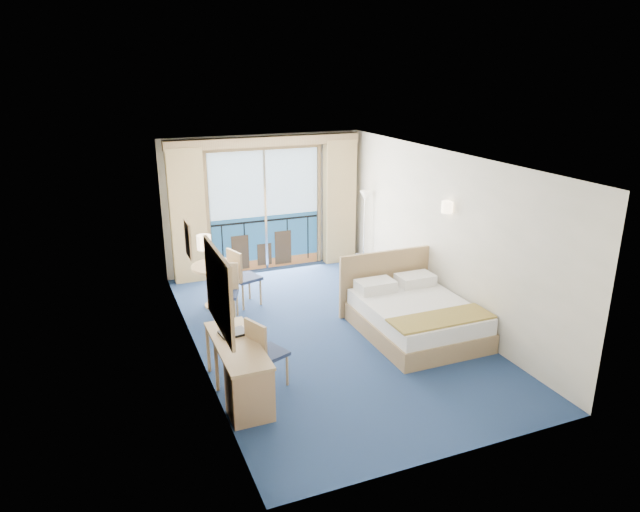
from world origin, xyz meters
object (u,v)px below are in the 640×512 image
(nightstand, at_px, (405,285))
(desk_chair, at_px, (263,350))
(armchair, at_px, (369,275))
(table_chair_b, at_px, (226,288))
(floor_lamp, at_px, (365,210))
(round_table, at_px, (216,275))
(table_chair_a, at_px, (241,274))
(bed, at_px, (414,315))
(desk, at_px, (247,382))

(nightstand, height_order, desk_chair, desk_chair)
(armchair, distance_m, table_chair_b, 2.69)
(floor_lamp, xyz_separation_m, round_table, (-3.19, -0.81, -0.65))
(table_chair_a, bearing_deg, desk_chair, 153.88)
(bed, xyz_separation_m, desk, (-2.94, -1.08, 0.09))
(desk, bearing_deg, armchair, 43.31)
(floor_lamp, distance_m, desk, 5.48)
(bed, xyz_separation_m, table_chair_b, (-2.54, 1.65, 0.22))
(bed, relative_size, desk, 1.33)
(armchair, xyz_separation_m, round_table, (-2.71, 0.38, 0.25))
(nightstand, bearing_deg, round_table, 163.06)
(floor_lamp, height_order, table_chair_b, floor_lamp)
(desk_chair, bearing_deg, round_table, -22.55)
(desk_chair, height_order, table_chair_a, table_chair_a)
(table_chair_b, bearing_deg, round_table, 114.50)
(floor_lamp, xyz_separation_m, table_chair_b, (-3.16, -1.36, -0.70))
(bed, xyz_separation_m, desk_chair, (-2.61, -0.65, 0.24))
(nightstand, height_order, floor_lamp, floor_lamp)
(bed, relative_size, armchair, 2.92)
(nightstand, distance_m, floor_lamp, 2.00)
(bed, relative_size, nightstand, 3.67)
(bed, bearing_deg, round_table, 139.53)
(round_table, bearing_deg, table_chair_a, -21.10)
(armchair, bearing_deg, nightstand, 74.63)
(desk_chair, height_order, table_chair_b, desk_chair)
(round_table, bearing_deg, desk_chair, -90.62)
(nightstand, relative_size, armchair, 0.80)
(desk, xyz_separation_m, round_table, (0.37, 3.28, 0.17))
(nightstand, height_order, desk, desk)
(nightstand, bearing_deg, desk, -146.43)
(armchair, relative_size, desk, 0.45)
(nightstand, xyz_separation_m, desk_chair, (-3.17, -1.89, 0.26))
(armchair, distance_m, floor_lamp, 1.57)
(desk_chair, relative_size, table_chair_b, 1.04)
(floor_lamp, bearing_deg, desk_chair, -131.42)
(desk, bearing_deg, desk_chair, 52.28)
(round_table, xyz_separation_m, table_chair_a, (0.39, -0.15, 0.01))
(floor_lamp, relative_size, desk, 1.06)
(armchair, distance_m, round_table, 2.75)
(floor_lamp, relative_size, table_chair_b, 1.75)
(bed, distance_m, nightstand, 1.36)
(floor_lamp, height_order, round_table, floor_lamp)
(nightstand, bearing_deg, table_chair_a, 163.67)
(nightstand, distance_m, table_chair_a, 2.88)
(bed, bearing_deg, table_chair_b, 147.02)
(floor_lamp, bearing_deg, desk, -131.04)
(round_table, bearing_deg, desk, -96.38)
(floor_lamp, distance_m, round_table, 3.36)
(bed, height_order, table_chair_b, bed)
(table_chair_a, bearing_deg, round_table, 51.68)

